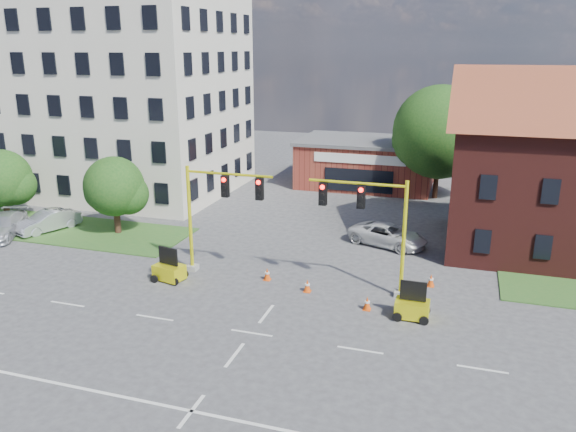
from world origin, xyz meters
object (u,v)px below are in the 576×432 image
(trailer_east, at_px, (412,307))
(trailer_west, at_px, (169,270))
(signal_mast_east, at_px, (372,222))
(signal_mast_west, at_px, (216,208))
(pickup_white, at_px, (388,235))

(trailer_east, bearing_deg, trailer_west, 177.67)
(signal_mast_east, bearing_deg, trailer_west, -171.00)
(signal_mast_west, relative_size, trailer_west, 3.36)
(signal_mast_east, height_order, trailer_east, signal_mast_east)
(signal_mast_east, relative_size, trailer_east, 3.41)
(signal_mast_west, height_order, signal_mast_east, same)
(trailer_west, relative_size, pickup_white, 0.36)
(trailer_west, distance_m, trailer_east, 13.36)
(signal_mast_east, bearing_deg, pickup_white, 90.51)
(signal_mast_east, height_order, pickup_white, signal_mast_east)
(trailer_west, bearing_deg, signal_mast_west, 50.37)
(trailer_east, bearing_deg, signal_mast_east, 136.98)
(pickup_white, bearing_deg, trailer_west, 150.59)
(signal_mast_west, height_order, pickup_white, signal_mast_west)
(pickup_white, bearing_deg, trailer_east, -146.34)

